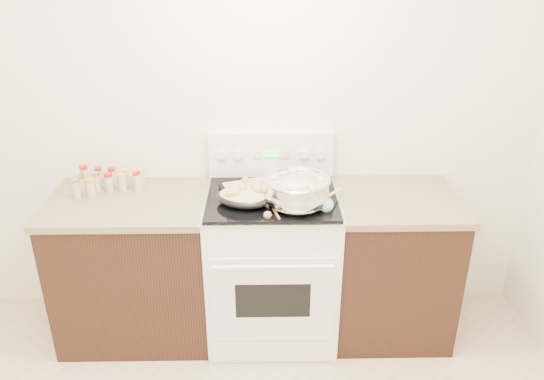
{
  "coord_description": "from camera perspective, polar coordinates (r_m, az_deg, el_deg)",
  "views": [
    {
      "loc": [
        0.3,
        -1.33,
        2.26
      ],
      "look_at": [
        0.35,
        1.37,
        1.0
      ],
      "focal_mm": 35.0,
      "sensor_mm": 36.0,
      "label": 1
    }
  ],
  "objects": [
    {
      "name": "counter_left",
      "position": [
        3.39,
        -14.35,
        -7.96
      ],
      "size": [
        0.93,
        0.67,
        0.92
      ],
      "color": "black",
      "rests_on": "ground"
    },
    {
      "name": "mixing_bowl",
      "position": [
        2.9,
        2.71,
        -0.21
      ],
      "size": [
        0.42,
        0.42,
        0.21
      ],
      "color": "silver",
      "rests_on": "kitchen_range"
    },
    {
      "name": "baking_sheet",
      "position": [
        3.1,
        -1.97,
        0.28
      ],
      "size": [
        0.41,
        0.35,
        0.06
      ],
      "color": "black",
      "rests_on": "kitchen_range"
    },
    {
      "name": "wooden_spoon",
      "position": [
        2.84,
        -0.27,
        -2.35
      ],
      "size": [
        0.09,
        0.28,
        0.04
      ],
      "color": "#A4744B",
      "rests_on": "kitchen_range"
    },
    {
      "name": "spice_jars",
      "position": [
        3.3,
        -17.47,
        0.93
      ],
      "size": [
        0.39,
        0.23,
        0.13
      ],
      "color": "#BFB28C",
      "rests_on": "counter_left"
    },
    {
      "name": "room_shell",
      "position": [
        1.47,
        -12.81,
        2.21
      ],
      "size": [
        4.1,
        3.6,
        2.75
      ],
      "color": "white",
      "rests_on": "ground"
    },
    {
      "name": "counter_right",
      "position": [
        3.38,
        12.56,
        -7.77
      ],
      "size": [
        0.73,
        0.67,
        0.92
      ],
      "color": "black",
      "rests_on": "ground"
    },
    {
      "name": "kitchen_range",
      "position": [
        3.27,
        -0.02,
        -7.71
      ],
      "size": [
        0.78,
        0.73,
        1.22
      ],
      "color": "white",
      "rests_on": "ground"
    },
    {
      "name": "roasting_pan",
      "position": [
        2.93,
        -3.17,
        -0.71
      ],
      "size": [
        0.37,
        0.32,
        0.11
      ],
      "color": "black",
      "rests_on": "kitchen_range"
    },
    {
      "name": "blue_ladle",
      "position": [
        2.89,
        5.92,
        -1.47
      ],
      "size": [
        0.16,
        0.26,
        0.1
      ],
      "color": "#99DCE4",
      "rests_on": "kitchen_range"
    }
  ]
}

